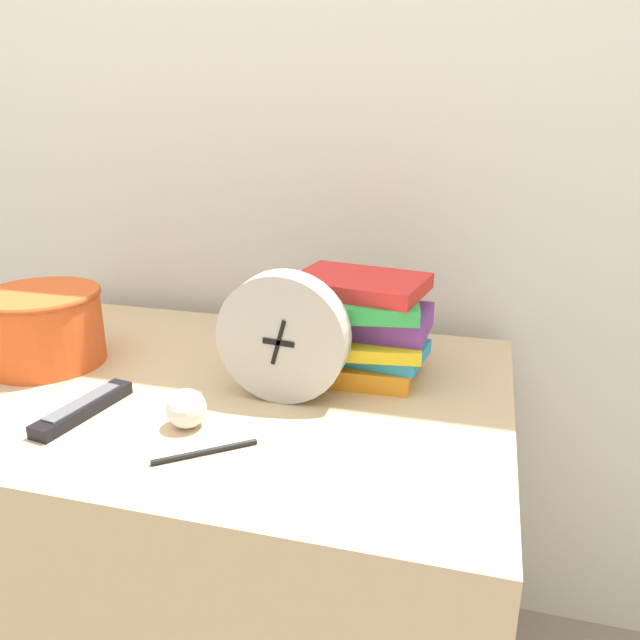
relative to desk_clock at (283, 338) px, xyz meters
The scene contains 8 objects.
wall_back 0.60m from the desk_clock, 110.17° to the left, with size 6.00×0.04×2.40m.
desk 0.49m from the desk_clock, behind, with size 1.05×0.69×0.71m.
desk_clock is the anchor object (origin of this frame).
book_stack 0.16m from the desk_clock, 54.98° to the left, with size 0.27×0.22×0.17m.
basket 0.47m from the desk_clock, behind, with size 0.22×0.22×0.14m.
tv_remote 0.33m from the desk_clock, 154.22° to the right, with size 0.07×0.19×0.02m.
crumpled_paper_ball 0.18m from the desk_clock, 130.58° to the right, with size 0.06×0.06×0.06m.
pen 0.22m from the desk_clock, 104.65° to the right, with size 0.12×0.10×0.01m.
Camera 1 is at (0.46, -0.54, 1.17)m, focal length 35.00 mm.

